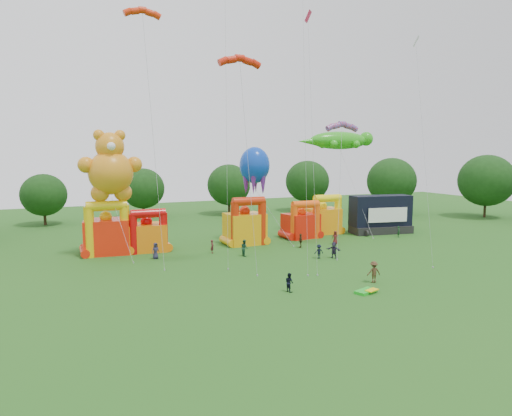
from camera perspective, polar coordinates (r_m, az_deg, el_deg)
name	(u,v)px	position (r m, az deg, el deg)	size (l,w,h in m)	color
ground	(372,305)	(37.21, 14.27, -11.65)	(160.00, 160.00, 0.00)	#215919
tree_ring	(357,225)	(35.53, 12.50, -2.08)	(120.88, 122.95, 12.07)	#352314
bouncy_castle_0	(107,233)	(55.84, -18.17, -3.04)	(5.36, 4.47, 6.35)	red
bouncy_castle_1	(147,235)	(56.12, -13.46, -3.26)	(4.86, 4.05, 5.22)	orange
bouncy_castle_2	(245,226)	(58.72, -1.33, -2.26)	(4.95, 4.07, 6.23)	orange
bouncy_castle_3	(302,223)	(63.47, 5.72, -1.92)	(4.96, 4.24, 5.29)	red
bouncy_castle_4	(323,218)	(67.39, 8.37, -1.28)	(5.03, 4.17, 5.81)	orange
stage_trailer	(381,215)	(69.41, 15.30, -0.82)	(9.29, 4.67, 5.59)	black
teddy_bear_kite	(113,183)	(53.79, -17.39, 2.98)	(7.03, 7.66, 14.41)	orange
gecko_kite	(342,151)	(70.17, 10.76, 7.04)	(13.11, 11.11, 15.09)	green
octopus_kite	(266,196)	(59.64, 1.20, 1.49)	(5.00, 7.84, 12.62)	#0B38B3
parafoil_kites	(298,175)	(51.01, 5.23, 4.18)	(26.83, 12.28, 27.62)	red
diamond_kites	(308,113)	(47.41, 6.54, 11.67)	(22.13, 14.24, 39.44)	red
folded_kite_bundle	(366,291)	(40.10, 13.65, -10.06)	(2.22, 1.61, 0.31)	green
spectator_0	(156,251)	(52.04, -12.44, -5.25)	(0.89, 0.58, 1.82)	#27253E
spectator_1	(212,247)	(53.93, -5.49, -4.82)	(0.58, 0.38, 1.59)	#4F1620
spectator_2	(244,248)	(52.24, -1.45, -4.99)	(0.93, 0.72, 1.91)	#1C4630
spectator_3	(319,252)	(51.51, 7.87, -5.41)	(1.02, 0.59, 1.58)	black
spectator_4	(301,241)	(57.07, 5.59, -4.08)	(1.03, 0.43, 1.76)	#382B16
spectator_5	(334,250)	(51.91, 9.70, -5.20)	(1.71, 0.54, 1.84)	#2A243D
spectator_6	(335,237)	(59.94, 9.87, -3.65)	(0.84, 0.54, 1.71)	#581919
spectator_7	(399,232)	(66.85, 17.41, -2.83)	(0.58, 0.38, 1.60)	#16381C
spectator_8	(289,282)	(39.23, 4.18, -9.25)	(0.78, 0.61, 1.61)	black
spectator_9	(374,272)	(43.04, 14.51, -7.74)	(1.28, 0.73, 1.98)	#462E1C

